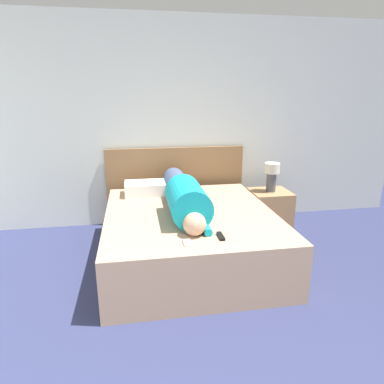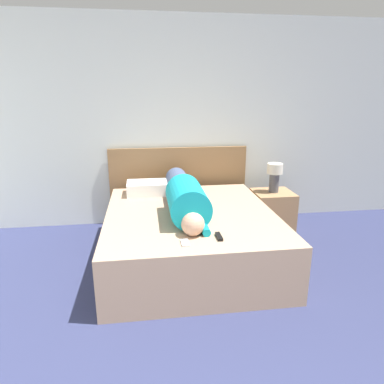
# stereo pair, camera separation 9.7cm
# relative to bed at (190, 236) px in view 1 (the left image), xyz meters

# --- Properties ---
(wall_back) EXTENTS (6.38, 0.06, 2.60)m
(wall_back) POSITION_rel_bed_xyz_m (-0.05, 1.19, 1.04)
(wall_back) COLOR silver
(wall_back) RESTS_ON ground_plane
(bed) EXTENTS (1.68, 1.93, 0.53)m
(bed) POSITION_rel_bed_xyz_m (0.00, 0.00, 0.00)
(bed) COLOR tan
(bed) RESTS_ON ground_plane
(headboard) EXTENTS (1.80, 0.04, 1.01)m
(headboard) POSITION_rel_bed_xyz_m (0.00, 1.12, 0.24)
(headboard) COLOR olive
(headboard) RESTS_ON ground_plane
(nightstand) EXTENTS (0.48, 0.45, 0.50)m
(nightstand) POSITION_rel_bed_xyz_m (1.13, 0.65, -0.01)
(nightstand) COLOR #A37A51
(nightstand) RESTS_ON ground_plane
(table_lamp) EXTENTS (0.19, 0.19, 0.36)m
(table_lamp) POSITION_rel_bed_xyz_m (1.13, 0.65, 0.46)
(table_lamp) COLOR #4C4C51
(table_lamp) RESTS_ON nightstand
(person_lying) EXTENTS (0.37, 1.60, 0.37)m
(person_lying) POSITION_rel_bed_xyz_m (-0.05, 0.03, 0.42)
(person_lying) COLOR tan
(person_lying) RESTS_ON bed
(pillow_near_headboard) EXTENTS (0.52, 0.33, 0.15)m
(pillow_near_headboard) POSITION_rel_bed_xyz_m (-0.39, 0.68, 0.34)
(pillow_near_headboard) COLOR white
(pillow_near_headboard) RESTS_ON bed
(tv_remote) EXTENTS (0.04, 0.15, 0.02)m
(tv_remote) POSITION_rel_bed_xyz_m (0.15, -0.68, 0.28)
(tv_remote) COLOR black
(tv_remote) RESTS_ON bed
(cell_phone) EXTENTS (0.06, 0.13, 0.01)m
(cell_phone) POSITION_rel_bed_xyz_m (-0.14, -0.74, 0.27)
(cell_phone) COLOR #B2B7BC
(cell_phone) RESTS_ON bed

